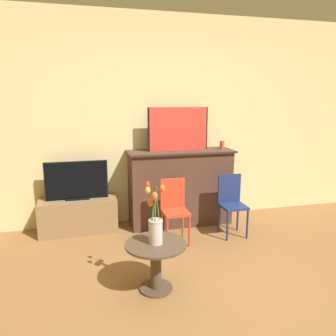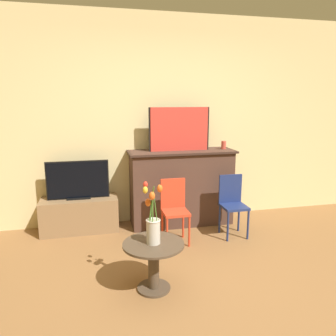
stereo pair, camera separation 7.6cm
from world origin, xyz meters
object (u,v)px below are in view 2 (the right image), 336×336
chair_blue (232,201)px  painting (179,129)px  chair_red (174,206)px  tv_monitor (78,181)px  vase_tulips (153,223)px

chair_blue → painting: bearing=135.6°
painting → chair_red: bearing=-109.9°
chair_red → tv_monitor: bearing=152.3°
painting → chair_blue: 1.12m
tv_monitor → chair_blue: bearing=-16.4°
painting → vase_tulips: painting is taller
chair_red → chair_blue: (0.73, 0.03, 0.00)m
painting → vase_tulips: size_ratio=1.50×
painting → tv_monitor: (-1.28, 0.01, -0.61)m
chair_blue → chair_red: bearing=-177.3°
painting → chair_red: (-0.20, -0.55, -0.83)m
vase_tulips → painting: bearing=67.3°
painting → chair_blue: (0.53, -0.52, -0.83)m
painting → chair_blue: bearing=-44.4°
tv_monitor → chair_red: size_ratio=1.02×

